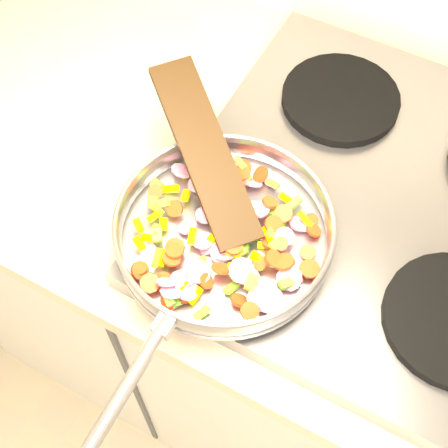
% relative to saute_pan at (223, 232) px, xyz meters
% --- Properties ---
extents(cooktop, '(0.60, 0.60, 0.04)m').
position_rel_saute_pan_xyz_m(cooktop, '(0.18, 0.19, -0.06)').
color(cooktop, '#939399').
rests_on(cooktop, counter_top).
extents(grate_fl, '(0.19, 0.19, 0.02)m').
position_rel_saute_pan_xyz_m(grate_fl, '(0.04, 0.05, -0.04)').
color(grate_fl, black).
rests_on(grate_fl, cooktop).
extents(grate_bl, '(0.19, 0.19, 0.02)m').
position_rel_saute_pan_xyz_m(grate_bl, '(0.04, 0.33, -0.04)').
color(grate_bl, black).
rests_on(grate_bl, cooktop).
extents(saute_pan, '(0.33, 0.50, 0.05)m').
position_rel_saute_pan_xyz_m(saute_pan, '(0.00, 0.00, 0.00)').
color(saute_pan, '#9E9EA5').
rests_on(saute_pan, grate_fl).
extents(vegetable_heap, '(0.27, 0.27, 0.05)m').
position_rel_saute_pan_xyz_m(vegetable_heap, '(0.00, -0.00, -0.01)').
color(vegetable_heap, '#69AD2C').
rests_on(vegetable_heap, saute_pan).
extents(wooden_spatula, '(0.25, 0.22, 0.10)m').
position_rel_saute_pan_xyz_m(wooden_spatula, '(-0.07, 0.08, 0.04)').
color(wooden_spatula, black).
rests_on(wooden_spatula, saute_pan).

